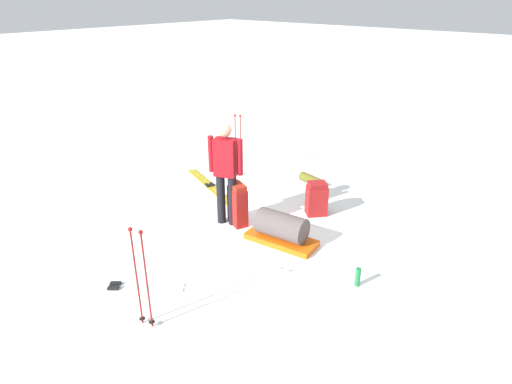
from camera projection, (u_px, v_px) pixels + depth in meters
The scene contains 11 objects.
ground_plane at pixel (256, 232), 7.02m from camera, with size 80.00×80.00×0.00m, color white.
skier_standing at pixel (226, 169), 6.90m from camera, with size 0.53×0.34×1.70m.
ski_pair_near at pixel (115, 287), 5.69m from camera, with size 1.46×1.30×0.05m.
ski_pair_far at pixel (210, 186), 8.64m from camera, with size 1.87×0.80×0.05m.
backpack_large_dark at pixel (238, 205), 7.12m from camera, with size 0.42×0.33×0.71m.
backpack_bright at pixel (317, 199), 7.46m from camera, with size 0.42×0.43×0.59m.
ski_poles_planted_near at pixel (238, 142), 8.93m from camera, with size 0.18×0.10×1.27m.
ski_poles_planted_far at pixel (141, 274), 4.78m from camera, with size 0.20×0.11×1.27m.
gear_sled at pixel (281, 229), 6.63m from camera, with size 1.15×0.61×0.49m.
sleeping_mat_rolled at pixel (311, 180), 8.71m from camera, with size 0.18×0.18×0.55m, color brown.
thermos_bottle at pixel (358, 277), 5.69m from camera, with size 0.07×0.07×0.26m, color #1D733B.
Camera 1 is at (-4.05, 4.58, 3.51)m, focal length 30.87 mm.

